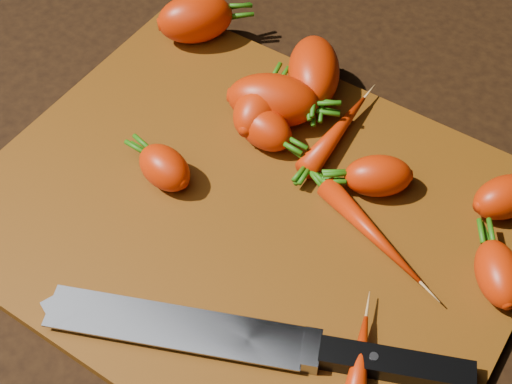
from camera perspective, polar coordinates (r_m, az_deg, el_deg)
The scene contains 15 objects.
ground at distance 0.68m, azimuth -0.46°, elevation -2.34°, with size 2.00×2.00×0.01m, color black.
cutting_board at distance 0.67m, azimuth -0.47°, elevation -1.81°, with size 0.50×0.40×0.01m, color #4C2909.
carrot_0 at distance 0.82m, azimuth -4.88°, elevation 13.67°, with size 0.08×0.05×0.05m, color red.
carrot_1 at distance 0.68m, azimuth -7.33°, elevation 1.94°, with size 0.06×0.04×0.04m, color red.
carrot_2 at distance 0.75m, azimuth 4.64°, elevation 9.60°, with size 0.09×0.05×0.05m, color red.
carrot_3 at distance 0.72m, azimuth 0.38°, elevation 6.93°, with size 0.08×0.05×0.05m, color red.
carrot_4 at distance 0.68m, azimuth 9.74°, elevation 1.28°, with size 0.06×0.04×0.04m, color red.
carrot_5 at distance 0.70m, azimuth 0.69°, elevation 5.11°, with size 0.06×0.04×0.04m, color red.
carrot_6 at distance 0.64m, azimuth 18.82°, elevation -6.20°, with size 0.06×0.04×0.04m, color red.
carrot_7 at distance 0.72m, azimuth 6.43°, elevation 4.72°, with size 0.12×0.02×0.02m, color red.
carrot_8 at distance 0.65m, azimuth 9.18°, elevation -3.15°, with size 0.13×0.02×0.02m, color red.
carrot_9 at distance 0.58m, azimuth 8.21°, elevation -13.73°, with size 0.09×0.02×0.02m, color red.
carrot_10 at distance 0.72m, azimuth 1.38°, elevation 7.35°, with size 0.09×0.05×0.05m, color red.
carrot_11 at distance 0.69m, azimuth 19.33°, elevation -0.38°, with size 0.06×0.04×0.04m, color red.
knife at distance 0.60m, azimuth -4.57°, elevation -11.03°, with size 0.33×0.16×0.02m.
Camera 1 is at (0.22, -0.32, 0.55)m, focal length 50.00 mm.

